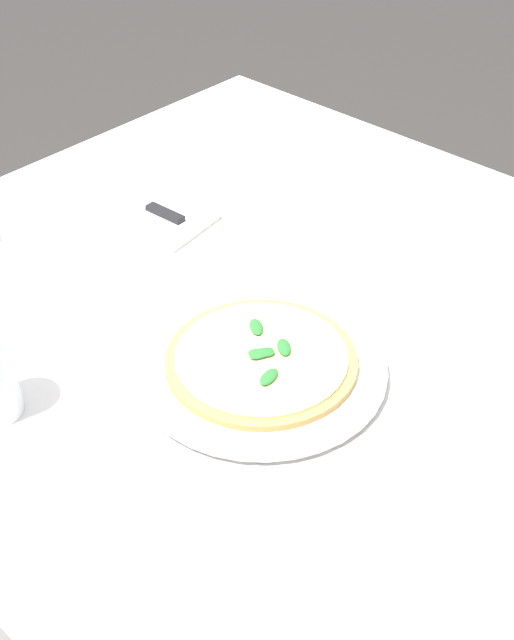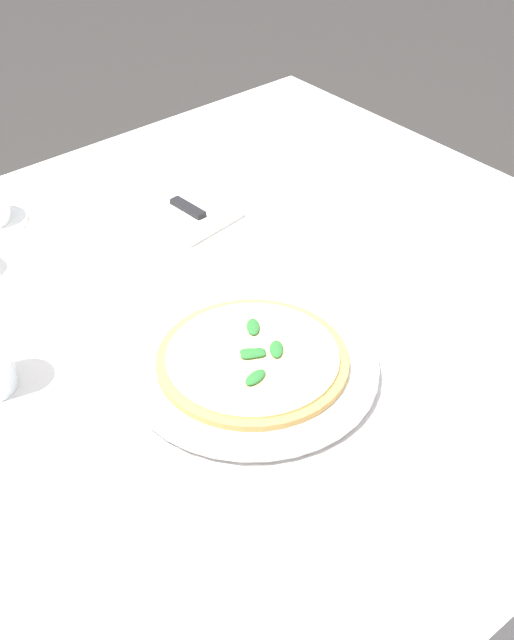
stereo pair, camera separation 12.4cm
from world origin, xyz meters
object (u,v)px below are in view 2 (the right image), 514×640
object	(u,v)px
pizza_plate	(253,367)
napkin_folded	(171,205)
dinner_knife	(169,197)
pizza	(253,359)

from	to	relation	value
pizza_plate	napkin_folded	xyz separation A→B (m)	(0.42, -0.16, -0.00)
napkin_folded	dinner_knife	size ratio (longest dim) A/B	1.21
dinner_knife	pizza_plate	bearing A→B (deg)	155.44
napkin_folded	dinner_knife	xyz separation A→B (m)	(0.00, 0.00, 0.01)
pizza_plate	pizza	distance (m)	0.01
pizza_plate	dinner_knife	distance (m)	0.45
pizza	dinner_knife	bearing A→B (deg)	-21.28
pizza	napkin_folded	size ratio (longest dim) A/B	1.10
pizza	napkin_folded	distance (m)	0.45
pizza	dinner_knife	distance (m)	0.45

